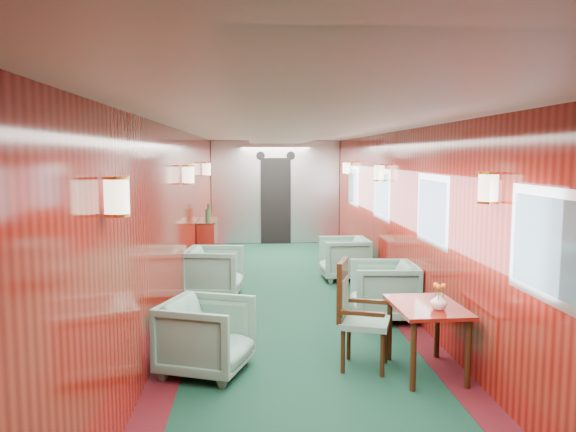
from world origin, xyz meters
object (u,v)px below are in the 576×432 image
Objects in this scene: armchair_left_near at (207,336)px; armchair_left_far at (214,272)px; credenza at (208,245)px; side_chair at (355,310)px; armchair_right_near at (384,291)px; armchair_right_far at (344,258)px; dining_table at (427,316)px.

armchair_left_near is 0.97× the size of armchair_left_far.
credenza is 4.82m from armchair_left_near.
side_chair reaches higher than armchair_left_near.
side_chair reaches higher than armchair_right_near.
credenza is at bearing -112.76° from armchair_right_far.
credenza is at bearing 114.36° from dining_table.
credenza is 1.49× the size of armchair_left_far.
side_chair is 3.91m from armchair_right_far.
armchair_right_far is at bearing -57.05° from armchair_left_far.
armchair_right_far is (-0.13, 2.31, -0.01)m from armchair_right_near.
armchair_left_far is at bearing -116.15° from armchair_right_near.
dining_table is 0.68m from side_chair.
armchair_left_near reaches higher than armchair_right_far.
armchair_left_near is (-2.08, 0.15, -0.20)m from dining_table.
credenza is at bearing 128.88° from side_chair.
armchair_left_far is 2.32m from armchair_right_far.
dining_table is 3.78m from armchair_left_far.
armchair_right_near is at bearing -113.23° from armchair_left_far.
dining_table is 1.16× the size of armchair_left_near.
armchair_left_near is 0.97× the size of armchair_right_near.
dining_table is at bearing -74.96° from armchair_left_near.
dining_table is 4.08m from armchair_right_far.
armchair_left_far reaches higher than dining_table.
dining_table is at bearing 4.00° from armchair_right_near.
armchair_left_far is at bearing 21.78° from armchair_left_near.
armchair_left_near is at bearing -159.73° from side_chair.
armchair_right_far is (1.96, 3.92, -0.00)m from armchair_left_near.
armchair_right_near reaches higher than armchair_right_far.
armchair_left_near is at bearing -85.63° from credenza.
dining_table is 1.78m from armchair_right_near.
armchair_left_near is at bearing -48.00° from armchair_right_near.
credenza is at bearing 14.35° from armchair_left_far.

